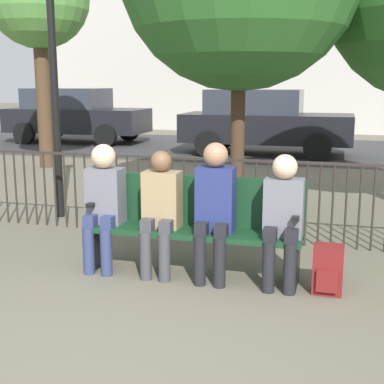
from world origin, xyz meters
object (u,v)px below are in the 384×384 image
object	(u,v)px
seated_person_0	(104,199)
lamp_post	(51,23)
seated_person_2	(215,204)
park_bench	(194,221)
backpack	(328,270)
parked_car_1	(75,114)
seated_person_1	(161,207)
parked_car_0	(263,121)
seated_person_3	(283,213)

from	to	relation	value
seated_person_0	lamp_post	bearing A→B (deg)	129.88
seated_person_0	seated_person_2	size ratio (longest dim) A/B	0.96
park_bench	lamp_post	bearing A→B (deg)	145.16
backpack	parked_car_1	bearing A→B (deg)	127.08
seated_person_1	lamp_post	distance (m)	3.27
park_bench	backpack	world-z (taller)	park_bench
lamp_post	parked_car_0	distance (m)	7.56
park_bench	parked_car_0	distance (m)	8.81
park_bench	seated_person_2	distance (m)	0.33
backpack	lamp_post	world-z (taller)	lamp_post
park_bench	backpack	size ratio (longest dim) A/B	4.80
seated_person_3	parked_car_1	world-z (taller)	parked_car_1
seated_person_1	backpack	distance (m)	1.59
seated_person_2	backpack	bearing A→B (deg)	-3.70
seated_person_0	parked_car_0	bearing A→B (deg)	88.38
seated_person_2	seated_person_3	xyz separation A→B (m)	(0.61, -0.00, -0.04)
backpack	seated_person_0	bearing A→B (deg)	178.27
lamp_post	seated_person_2	bearing A→B (deg)	-34.42
seated_person_1	seated_person_2	distance (m)	0.51
parked_car_0	seated_person_2	bearing A→B (deg)	-84.66
seated_person_3	lamp_post	world-z (taller)	lamp_post
seated_person_0	seated_person_1	distance (m)	0.57
seated_person_2	seated_person_3	size ratio (longest dim) A/B	1.07
park_bench	seated_person_3	bearing A→B (deg)	-9.01
seated_person_0	seated_person_1	size ratio (longest dim) A/B	1.04
seated_person_0	parked_car_1	distance (m)	11.64
parked_car_0	lamp_post	bearing A→B (deg)	-103.42
seated_person_2	parked_car_1	xyz separation A→B (m)	(-6.73, 10.18, 0.13)
parked_car_0	parked_car_1	distance (m)	6.03
seated_person_3	parked_car_1	bearing A→B (deg)	125.78
backpack	seated_person_1	bearing A→B (deg)	177.73
lamp_post	parked_car_1	bearing A→B (deg)	116.38
seated_person_2	backpack	distance (m)	1.13
parked_car_0	seated_person_3	bearing A→B (deg)	-80.80
backpack	parked_car_1	xyz separation A→B (m)	(-7.74, 10.24, 0.64)
park_bench	seated_person_3	size ratio (longest dim) A/B	1.72
seated_person_0	seated_person_2	xyz separation A→B (m)	(1.08, 0.00, 0.02)
seated_person_0	lamp_post	distance (m)	2.92
seated_person_0	lamp_post	xyz separation A→B (m)	(-1.46, 1.75, 1.83)
park_bench	seated_person_1	bearing A→B (deg)	-155.25
park_bench	parked_car_1	size ratio (longest dim) A/B	0.48
parked_car_1	seated_person_2	bearing A→B (deg)	-56.54
backpack	park_bench	bearing A→B (deg)	171.12
seated_person_0	parked_car_0	xyz separation A→B (m)	(0.25, 8.91, 0.15)
seated_person_1	seated_person_3	size ratio (longest dim) A/B	0.99
lamp_post	seated_person_3	bearing A→B (deg)	-28.98
seated_person_1	parked_car_0	xyz separation A→B (m)	(-0.32, 8.92, 0.19)
seated_person_0	seated_person_3	world-z (taller)	seated_person_0
parked_car_0	parked_car_1	size ratio (longest dim) A/B	1.00
seated_person_0	backpack	size ratio (longest dim) A/B	2.88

